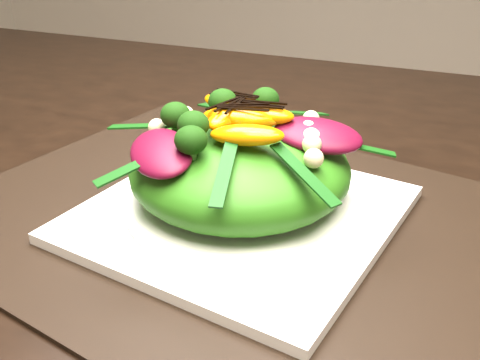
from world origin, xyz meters
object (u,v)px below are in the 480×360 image
at_px(salad_bowl, 240,201).
at_px(plate_base, 240,213).
at_px(dining_table, 91,137).
at_px(placemat, 240,220).
at_px(orange_segment, 227,115).
at_px(lettuce_mound, 240,169).

bearing_deg(salad_bowl, plate_base, 0.00).
relative_size(dining_table, placemat, 2.87).
relative_size(placemat, plate_base, 2.03).
height_order(salad_bowl, orange_segment, orange_segment).
distance_m(salad_bowl, lettuce_mound, 0.03).
xyz_separation_m(dining_table, lettuce_mound, (0.29, -0.17, 0.08)).
height_order(plate_base, salad_bowl, salad_bowl).
distance_m(placemat, salad_bowl, 0.02).
bearing_deg(salad_bowl, lettuce_mound, 0.00).
distance_m(dining_table, salad_bowl, 0.34).
bearing_deg(placemat, lettuce_mound, 0.00).
height_order(lettuce_mound, orange_segment, orange_segment).
distance_m(salad_bowl, orange_segment, 0.08).
bearing_deg(orange_segment, placemat, -31.93).
height_order(plate_base, lettuce_mound, lettuce_mound).
xyz_separation_m(placemat, salad_bowl, (0.00, 0.00, 0.02)).
bearing_deg(plate_base, orange_segment, 148.07).
distance_m(dining_table, placemat, 0.34).
distance_m(plate_base, salad_bowl, 0.01).
distance_m(placemat, plate_base, 0.01).
height_order(plate_base, orange_segment, orange_segment).
bearing_deg(orange_segment, lettuce_mound, -31.93).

